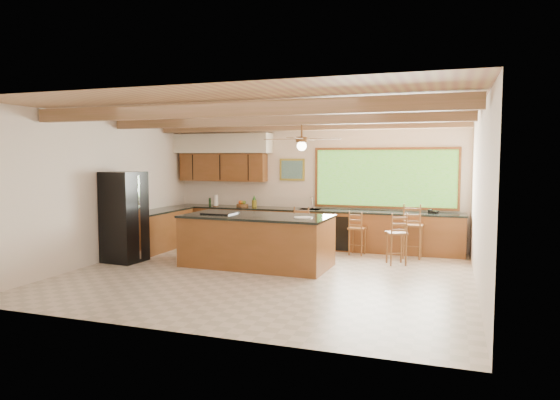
% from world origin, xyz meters
% --- Properties ---
extents(ground, '(7.20, 7.20, 0.00)m').
position_xyz_m(ground, '(0.00, 0.00, 0.00)').
color(ground, beige).
rests_on(ground, ground).
extents(room_shell, '(7.27, 6.54, 3.02)m').
position_xyz_m(room_shell, '(-0.17, 0.65, 2.21)').
color(room_shell, white).
rests_on(room_shell, ground).
extents(counter_run, '(7.12, 3.10, 1.22)m').
position_xyz_m(counter_run, '(-0.82, 2.52, 0.46)').
color(counter_run, brown).
rests_on(counter_run, ground).
extents(island, '(2.95, 1.46, 1.03)m').
position_xyz_m(island, '(-0.45, 0.60, 0.51)').
color(island, brown).
rests_on(island, ground).
extents(refrigerator, '(0.78, 0.76, 1.86)m').
position_xyz_m(refrigerator, '(-3.19, 0.10, 0.93)').
color(refrigerator, black).
rests_on(refrigerator, ground).
extents(bar_stool_a, '(0.44, 0.44, 1.09)m').
position_xyz_m(bar_stool_a, '(0.10, 1.88, 0.64)').
color(bar_stool_a, brown).
rests_on(bar_stool_a, ground).
extents(bar_stool_b, '(0.38, 0.38, 0.98)m').
position_xyz_m(bar_stool_b, '(1.23, 2.32, 0.58)').
color(bar_stool_b, brown).
rests_on(bar_stool_b, ground).
extents(bar_stool_c, '(0.50, 0.50, 1.06)m').
position_xyz_m(bar_stool_c, '(2.15, 1.57, 0.63)').
color(bar_stool_c, brown).
rests_on(bar_stool_c, ground).
extents(bar_stool_d, '(0.44, 0.44, 1.18)m').
position_xyz_m(bar_stool_d, '(2.41, 2.33, 0.70)').
color(bar_stool_d, brown).
rests_on(bar_stool_d, ground).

